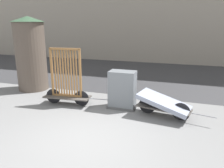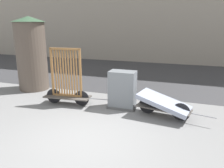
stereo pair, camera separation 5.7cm
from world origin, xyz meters
The scene contains 6 objects.
ground_plane centered at (0.00, 0.00, 0.00)m, with size 60.00×60.00×0.00m, color slate.
road_strip centered at (0.00, 7.85, 0.00)m, with size 56.00×8.17×0.01m.
bike_cart_with_bedframe centered at (-1.71, 2.14, 0.72)m, with size 2.40×0.73×2.06m.
bike_cart_with_mattress centered at (1.72, 2.14, 0.44)m, with size 2.40×1.18×0.74m.
utility_cabinet centered at (0.27, 2.47, 0.62)m, with size 0.96×0.60×1.32m.
advertising_column centered at (-4.16, 3.42, 1.62)m, with size 1.44×1.44×3.18m.
Camera 2 is at (2.25, -4.48, 2.88)m, focal length 35.00 mm.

